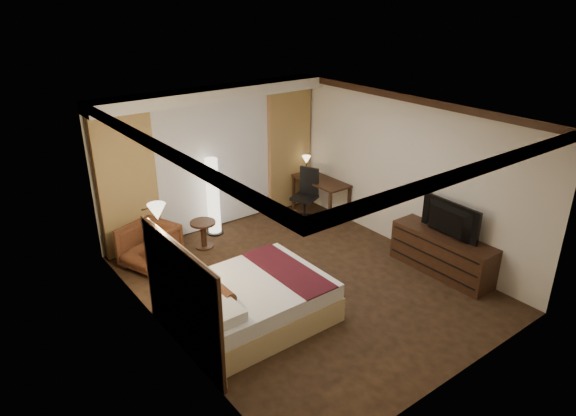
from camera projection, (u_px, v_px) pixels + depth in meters
floor at (303, 283)px, 8.10m from camera, size 4.50×5.50×0.01m
ceiling at (306, 114)px, 7.04m from camera, size 4.50×5.50×0.01m
back_wall at (212, 159)px, 9.58m from camera, size 4.50×0.02×2.70m
left_wall at (163, 247)px, 6.32m from camera, size 0.02×5.50×2.70m
right_wall at (406, 173)px, 8.82m from camera, size 0.02×5.50×2.70m
crown_molding at (306, 118)px, 7.06m from camera, size 4.50×5.50×0.12m
soffit at (215, 93)px, 8.90m from camera, size 4.50×0.50×0.20m
curtain_sheer at (214, 165)px, 9.56m from camera, size 2.48×0.04×2.45m
curtain_left_drape at (127, 185)px, 8.57m from camera, size 1.00×0.14×2.45m
curtain_right_drape at (289, 149)px, 10.46m from camera, size 1.00×0.14×2.45m
wall_sconce at (157, 212)px, 6.64m from camera, size 0.24×0.24×0.24m
bed at (252, 302)px, 7.09m from camera, size 2.03×1.58×0.59m
headboard at (182, 299)px, 6.34m from camera, size 0.12×1.88×1.50m
armchair at (149, 244)px, 8.44m from camera, size 0.96×0.99×0.80m
side_table at (204, 234)px, 9.12m from camera, size 0.45×0.45×0.50m
floor_lamp at (213, 197)px, 9.45m from camera, size 0.31×0.31×1.49m
desk at (321, 197)px, 10.41m from camera, size 0.55×1.25×0.75m
desk_lamp at (306, 166)px, 10.54m from camera, size 0.18×0.18×0.34m
office_chair at (304, 196)px, 10.05m from camera, size 0.68×0.68×1.07m
dresser at (442, 253)px, 8.29m from camera, size 0.50×1.74×0.68m
television at (446, 217)px, 8.01m from camera, size 0.69×1.12×0.14m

